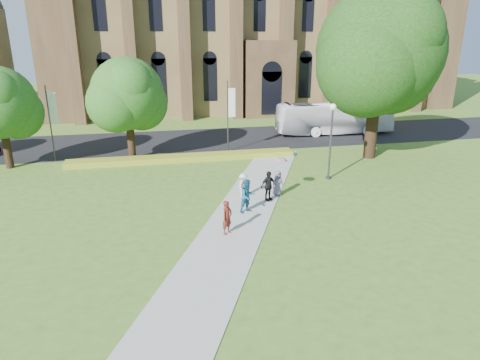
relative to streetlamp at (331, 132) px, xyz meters
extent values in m
plane|color=#486B20|center=(-7.50, -6.50, -3.30)|extent=(160.00, 160.00, 0.00)
cube|color=black|center=(-7.50, 13.50, -3.29)|extent=(160.00, 10.00, 0.02)
cube|color=#B2B2A8|center=(-7.50, -5.50, -3.28)|extent=(15.58, 28.54, 0.04)
cube|color=gold|center=(-9.50, 6.70, -3.07)|extent=(18.00, 1.40, 0.45)
cube|color=olive|center=(2.50, 33.50, 5.20)|extent=(52.00, 16.00, 17.00)
cube|color=brown|center=(-22.00, 26.50, 7.20)|extent=(3.50, 3.50, 21.00)
cube|color=brown|center=(27.00, 26.50, 7.20)|extent=(3.50, 3.50, 21.00)
cube|color=brown|center=(2.50, 24.50, 1.20)|extent=(6.00, 2.50, 9.00)
cylinder|color=#38383D|center=(0.00, 0.00, -0.90)|extent=(0.14, 0.14, 4.80)
sphere|color=white|center=(0.00, 0.00, 1.72)|extent=(0.44, 0.44, 0.44)
cylinder|color=#38383D|center=(0.00, 0.00, -3.22)|extent=(0.36, 0.36, 0.15)
cylinder|color=#332114|center=(5.50, 4.50, 0.00)|extent=(0.96, 0.96, 6.60)
sphere|color=#15330E|center=(5.50, 4.50, 5.10)|extent=(9.60, 9.60, 9.60)
cylinder|color=#332114|center=(-22.50, 7.50, -1.37)|extent=(0.56, 0.56, 3.85)
cylinder|color=#332114|center=(-13.50, 8.00, -1.23)|extent=(0.60, 0.60, 4.12)
sphere|color=#244A16|center=(-13.50, 8.00, 1.95)|extent=(5.60, 5.60, 5.60)
cylinder|color=#38383D|center=(-5.50, 8.70, -0.30)|extent=(0.10, 0.10, 6.00)
cube|color=white|center=(-5.15, 8.70, 0.90)|extent=(0.60, 0.02, 2.40)
cylinder|color=#38383D|center=(-19.50, 8.70, -0.30)|extent=(0.10, 0.10, 6.00)
cube|color=white|center=(-19.15, 8.70, 0.90)|extent=(0.60, 0.02, 2.40)
imported|color=white|center=(6.29, 13.42, -1.64)|extent=(11.88, 3.39, 3.27)
imported|color=#5D1D15|center=(-8.51, -7.19, -2.38)|extent=(0.75, 0.73, 1.74)
imported|color=navy|center=(-6.88, -4.73, -2.29)|extent=(1.14, 1.03, 1.93)
imported|color=silver|center=(-6.62, -2.38, -2.49)|extent=(1.02, 1.14, 1.53)
imported|color=black|center=(-5.26, -3.19, -2.34)|extent=(1.16, 0.82, 1.83)
imported|color=slate|center=(-4.45, -2.46, -2.47)|extent=(0.88, 0.70, 1.57)
imported|color=#DA999E|center=(-4.27, -2.36, -1.32)|extent=(0.87, 0.87, 0.73)
camera|label=1|loc=(-11.98, -26.43, 6.18)|focal=32.00mm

